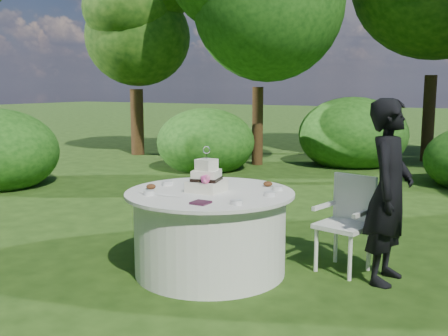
% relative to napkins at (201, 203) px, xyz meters
% --- Properties ---
extents(ground, '(80.00, 80.00, 0.00)m').
position_rel_napkins_xyz_m(ground, '(-0.20, 0.48, -0.78)').
color(ground, '#1B350E').
rests_on(ground, ground).
extents(napkins, '(0.14, 0.14, 0.02)m').
position_rel_napkins_xyz_m(napkins, '(0.00, 0.00, 0.00)').
color(napkins, '#401B30').
rests_on(napkins, table).
extents(feather_plume, '(0.48, 0.07, 0.01)m').
position_rel_napkins_xyz_m(feather_plume, '(-0.51, 0.12, -0.00)').
color(feather_plume, white).
rests_on(feather_plume, table).
extents(guest, '(0.41, 0.61, 1.63)m').
position_rel_napkins_xyz_m(guest, '(1.30, 1.04, 0.04)').
color(guest, black).
rests_on(guest, ground).
extents(table, '(1.56, 1.56, 0.77)m').
position_rel_napkins_xyz_m(table, '(-0.20, 0.48, -0.39)').
color(table, white).
rests_on(table, ground).
extents(cake, '(0.30, 0.32, 0.42)m').
position_rel_napkins_xyz_m(cake, '(-0.22, 0.46, 0.10)').
color(cake, silver).
rests_on(cake, table).
extents(chair, '(0.53, 0.53, 0.90)m').
position_rel_napkins_xyz_m(chair, '(0.90, 1.18, -0.26)').
color(chair, white).
rests_on(chair, ground).
extents(votives, '(1.19, 0.98, 0.04)m').
position_rel_napkins_xyz_m(votives, '(-0.14, 0.51, 0.01)').
color(votives, silver).
rests_on(votives, table).
extents(petal_cups, '(0.99, 0.75, 0.05)m').
position_rel_napkins_xyz_m(petal_cups, '(-0.28, 0.63, 0.02)').
color(petal_cups, '#562D16').
rests_on(petal_cups, table).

